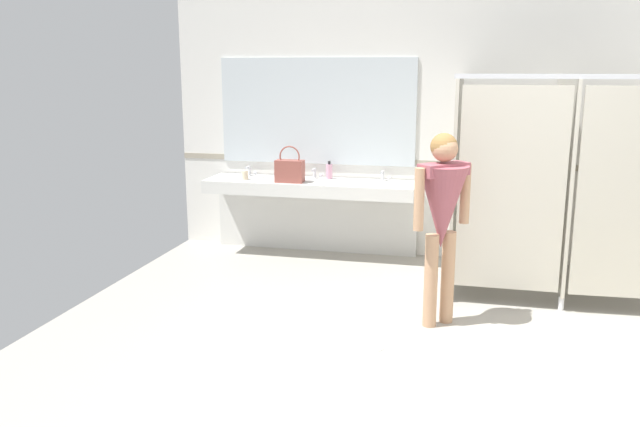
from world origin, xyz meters
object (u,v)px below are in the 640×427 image
Objects in this scene: handbag at (290,170)px; soap_dispenser at (329,171)px; person_standing at (442,207)px; paper_cup at (245,175)px.

handbag is 0.49m from soap_dispenser.
soap_dispenser is at bearing 125.68° from person_standing.
handbag is at bearing -3.75° from paper_cup.
soap_dispenser is at bearing 17.69° from paper_cup.
person_standing reaches higher than soap_dispenser.
person_standing is at bearing -35.41° from paper_cup.
person_standing is 3.97× the size of handbag.
person_standing is 2.75m from paper_cup.
paper_cup is (-0.53, 0.03, -0.08)m from handbag.
paper_cup is (-0.89, -0.28, -0.04)m from soap_dispenser.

